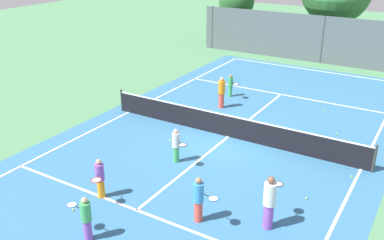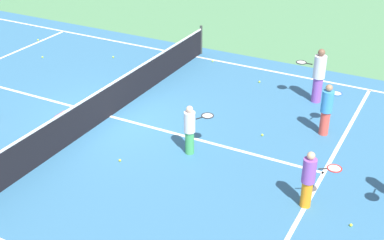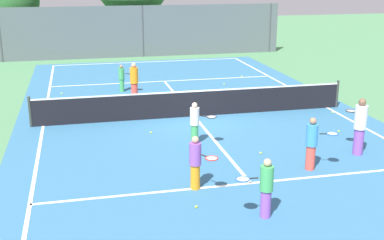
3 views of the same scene
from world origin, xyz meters
name	(u,v)px [view 3 (image 3 of 3)]	position (x,y,z in m)	size (l,w,h in m)	color
ground_plane	(194,116)	(0.00, 0.00, 0.00)	(80.00, 80.00, 0.00)	#4C8456
court_surface	(194,116)	(0.00, 0.00, 0.00)	(13.00, 25.00, 0.01)	teal
tennis_net	(194,103)	(0.00, 0.00, 0.51)	(11.90, 0.10, 1.10)	#333833
perimeter_fence	(143,31)	(0.00, 14.00, 1.60)	(18.00, 0.12, 3.20)	#515B60
player_0	(122,78)	(-2.23, 4.66, 0.64)	(0.82, 0.63, 1.23)	#3FA559
player_1	(196,162)	(-1.47, -6.40, 0.73)	(0.67, 0.84, 1.40)	orange
player_2	(195,123)	(-0.68, -3.06, 0.71)	(0.85, 0.64, 1.36)	#3FA559
player_3	(134,81)	(-1.89, 2.93, 0.83)	(0.34, 0.34, 1.61)	#E54C3F
player_4	(265,187)	(-0.32, -8.22, 0.72)	(0.87, 0.34, 1.39)	purple
player_5	(312,143)	(1.94, -5.85, 0.77)	(0.90, 0.45, 1.50)	#E54C3F
player_6	(360,126)	(3.85, -5.07, 0.89)	(0.37, 0.94, 1.73)	purple
ball_crate	(162,108)	(-1.08, 0.78, 0.18)	(0.43, 0.33, 0.43)	red
tennis_ball_0	(196,207)	(-1.70, -7.45, 0.03)	(0.07, 0.07, 0.07)	#CCE533
tennis_ball_1	(339,131)	(4.38, -3.00, 0.03)	(0.07, 0.07, 0.07)	#CCE533
tennis_ball_2	(151,133)	(-1.90, -1.69, 0.03)	(0.07, 0.07, 0.07)	#CCE533
tennis_ball_3	(153,114)	(-1.48, 0.53, 0.03)	(0.07, 0.07, 0.07)	#CCE533
tennis_ball_4	(261,153)	(1.02, -4.40, 0.03)	(0.07, 0.07, 0.07)	#CCE533
tennis_ball_5	(62,94)	(-4.93, 4.76, 0.03)	(0.07, 0.07, 0.07)	#CCE533
tennis_ball_6	(266,94)	(3.94, 2.70, 0.03)	(0.07, 0.07, 0.07)	#CCE533
tennis_ball_7	(233,107)	(1.78, 0.78, 0.03)	(0.07, 0.07, 0.07)	#CCE533
tennis_ball_8	(333,112)	(5.34, -0.78, 0.03)	(0.07, 0.07, 0.07)	#CCE533
tennis_ball_9	(242,76)	(4.08, 6.54, 0.03)	(0.07, 0.07, 0.07)	#CCE533
tennis_ball_11	(224,84)	(2.69, 5.04, 0.03)	(0.07, 0.07, 0.07)	#CCE533
tennis_ball_13	(136,77)	(-1.26, 7.57, 0.03)	(0.07, 0.07, 0.07)	#CCE533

